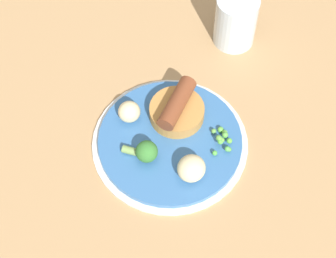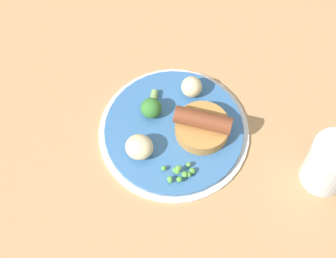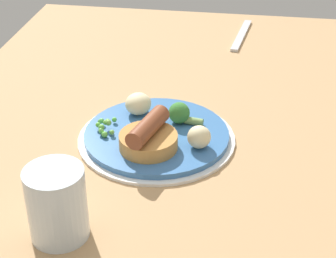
{
  "view_description": "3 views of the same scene",
  "coord_description": "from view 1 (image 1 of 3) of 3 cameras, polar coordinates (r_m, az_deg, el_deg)",
  "views": [
    {
      "loc": [
        -40.0,
        -7.1,
        79.91
      ],
      "look_at": [
        6.0,
        -0.38,
        5.42
      ],
      "focal_mm": 60.0,
      "sensor_mm": 36.0,
      "label": 1
    },
    {
      "loc": [
        2.98,
        -43.76,
        84.87
      ],
      "look_at": [
        3.79,
        -1.45,
        5.58
      ],
      "focal_mm": 60.0,
      "sensor_mm": 36.0,
      "label": 2
    },
    {
      "loc": [
        78.31,
        12.39,
        50.57
      ],
      "look_at": [
        5.75,
        1.09,
        5.78
      ],
      "focal_mm": 60.0,
      "sensor_mm": 36.0,
      "label": 3
    }
  ],
  "objects": [
    {
      "name": "drinking_glass",
      "position": [
        0.99,
        6.89,
        10.89
      ],
      "size": [
        7.32,
        7.32,
        9.55
      ],
      "primitive_type": "cylinder",
      "color": "silver",
      "rests_on": "dining_table"
    },
    {
      "name": "broccoli_floret_near",
      "position": [
        0.85,
        -2.33,
        -2.3
      ],
      "size": [
        3.44,
        5.71,
        3.44
      ],
      "rotation": [
        0.0,
        0.0,
        4.56
      ],
      "color": "#387A33",
      "rests_on": "dinner_plate"
    },
    {
      "name": "potato_chunk_0",
      "position": [
        0.84,
        2.39,
        -4.01
      ],
      "size": [
        5.56,
        5.41,
        3.54
      ],
      "primitive_type": "ellipsoid",
      "rotation": [
        0.0,
        0.0,
        4.4
      ],
      "color": "beige",
      "rests_on": "dinner_plate"
    },
    {
      "name": "dining_table",
      "position": [
        0.88,
        -0.81,
        -4.59
      ],
      "size": [
        110.0,
        80.0,
        3.0
      ],
      "primitive_type": "cube",
      "color": "tan",
      "rests_on": "ground"
    },
    {
      "name": "dinner_plate",
      "position": [
        0.89,
        0.2,
        -1.34
      ],
      "size": [
        24.73,
        24.73,
        1.4
      ],
      "color": "silver",
      "rests_on": "dining_table"
    },
    {
      "name": "potato_chunk_1",
      "position": [
        0.89,
        -3.96,
        1.76
      ],
      "size": [
        4.63,
        4.67,
        3.47
      ],
      "primitive_type": "ellipsoid",
      "rotation": [
        0.0,
        0.0,
        0.42
      ],
      "color": "beige",
      "rests_on": "dinner_plate"
    },
    {
      "name": "pea_pile",
      "position": [
        0.87,
        5.51,
        -0.97
      ],
      "size": [
        5.33,
        3.46,
        1.85
      ],
      "color": "#66AF45",
      "rests_on": "dinner_plate"
    },
    {
      "name": "sausage_pudding",
      "position": [
        0.89,
        0.91,
        2.0
      ],
      "size": [
        9.52,
        8.79,
        5.05
      ],
      "rotation": [
        0.0,
        0.0,
        2.86
      ],
      "color": "#BC8442",
      "rests_on": "dinner_plate"
    }
  ]
}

